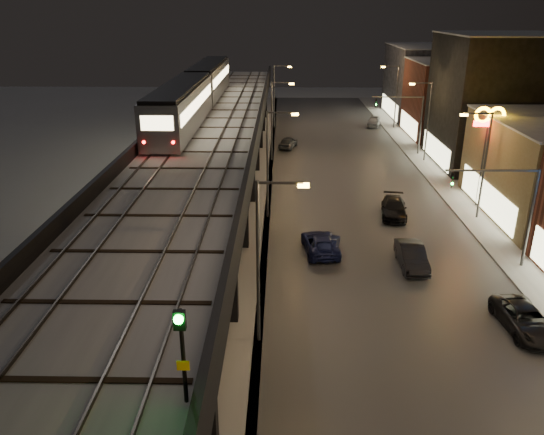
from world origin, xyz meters
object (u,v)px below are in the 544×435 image
object	(u,v)px
rail_signal	(181,339)
car_onc_dark	(525,320)
subway_train	(197,90)
car_mid_silver	(320,244)
car_near_white	(328,246)
car_far_white	(288,143)
car_onc_red	(374,122)
car_onc_silver	(412,257)
car_onc_white	(394,209)

from	to	relation	value
rail_signal	car_onc_dark	distance (m)	22.50
subway_train	car_onc_dark	distance (m)	39.47
subway_train	car_mid_silver	xyz separation A→B (m)	(11.79, -21.69, -7.82)
subway_train	car_near_white	size ratio (longest dim) A/B	10.06
subway_train	car_far_white	distance (m)	15.40
car_mid_silver	rail_signal	bearing A→B (deg)	70.49
subway_train	car_onc_red	distance (m)	32.70
car_onc_silver	car_far_white	bearing A→B (deg)	104.58
subway_train	car_onc_dark	xyz separation A→B (m)	(22.36, -31.57, -7.82)
subway_train	car_mid_silver	bearing A→B (deg)	-61.48
car_near_white	car_mid_silver	size ratio (longest dim) A/B	0.78
rail_signal	car_onc_white	distance (m)	34.08
rail_signal	car_onc_silver	bearing A→B (deg)	61.70
car_near_white	car_far_white	xyz separation A→B (m)	(-2.60, 30.95, 0.08)
rail_signal	subway_train	bearing A→B (deg)	98.05
car_onc_silver	car_onc_dark	distance (m)	8.88
rail_signal	car_near_white	size ratio (longest dim) A/B	0.77
rail_signal	car_onc_dark	bearing A→B (deg)	40.59
subway_train	car_onc_white	world-z (taller)	subway_train
car_mid_silver	car_far_white	xyz separation A→B (m)	(-2.04, 30.70, 0.02)
subway_train	car_onc_white	size ratio (longest dim) A/B	7.69
car_onc_dark	car_far_white	bearing A→B (deg)	103.53
car_onc_dark	car_onc_silver	bearing A→B (deg)	116.46
car_onc_silver	car_onc_dark	xyz separation A→B (m)	(4.47, -7.67, -0.08)
subway_train	car_onc_red	size ratio (longest dim) A/B	8.75
car_onc_dark	car_onc_red	bearing A→B (deg)	85.91
car_far_white	car_onc_dark	distance (m)	42.49
rail_signal	car_onc_white	world-z (taller)	rail_signal
car_onc_silver	car_near_white	bearing A→B (deg)	161.31
car_far_white	car_onc_silver	world-z (taller)	car_onc_silver
car_onc_red	car_far_white	bearing A→B (deg)	-119.64
subway_train	rail_signal	size ratio (longest dim) A/B	13.10
car_near_white	car_onc_silver	xyz separation A→B (m)	(5.55, -1.95, 0.14)
car_near_white	car_far_white	world-z (taller)	car_far_white
car_near_white	car_mid_silver	xyz separation A→B (m)	(-0.56, 0.25, 0.05)
car_far_white	car_onc_red	xyz separation A→B (m)	(12.94, 13.22, 0.04)
subway_train	rail_signal	bearing A→B (deg)	-81.95
car_onc_white	subway_train	bearing A→B (deg)	150.63
subway_train	car_onc_red	bearing A→B (deg)	44.42
rail_signal	car_onc_white	size ratio (longest dim) A/B	0.59
car_onc_silver	car_onc_red	bearing A→B (deg)	84.74
subway_train	rail_signal	world-z (taller)	subway_train
car_near_white	car_onc_red	size ratio (longest dim) A/B	0.87
car_near_white	car_onc_white	world-z (taller)	car_onc_white
subway_train	car_onc_silver	xyz separation A→B (m)	(17.90, -23.90, -7.74)
car_onc_dark	car_onc_white	distance (m)	17.57
car_onc_dark	subway_train	bearing A→B (deg)	121.57
rail_signal	car_far_white	size ratio (longest dim) A/B	0.71
car_near_white	car_mid_silver	distance (m)	0.62
rail_signal	car_onc_red	bearing A→B (deg)	76.43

